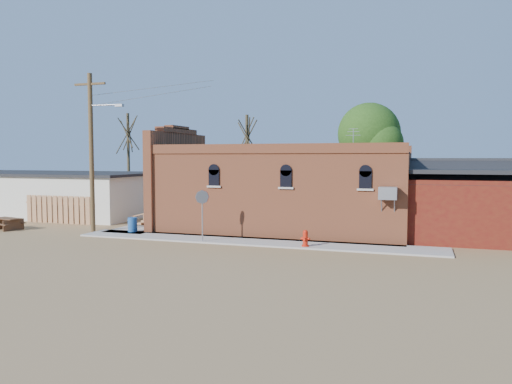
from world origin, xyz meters
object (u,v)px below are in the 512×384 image
(brick_bar, at_px, (279,191))
(picnic_table, at_px, (8,222))
(utility_pole, at_px, (92,149))
(trash_barrel, at_px, (133,225))
(fire_hydrant, at_px, (305,238))
(stop_sign, at_px, (202,202))

(brick_bar, xyz_separation_m, picnic_table, (-15.33, -4.99, -1.88))
(utility_pole, height_order, trash_barrel, utility_pole)
(utility_pole, relative_size, fire_hydrant, 11.42)
(picnic_table, bearing_deg, utility_pole, 20.52)
(brick_bar, height_order, trash_barrel, brick_bar)
(brick_bar, bearing_deg, fire_hydrant, -62.26)
(fire_hydrant, relative_size, trash_barrel, 0.98)
(picnic_table, bearing_deg, brick_bar, 31.36)
(utility_pole, height_order, fire_hydrant, utility_pole)
(fire_hydrant, bearing_deg, brick_bar, 134.79)
(picnic_table, bearing_deg, trash_barrel, 21.99)
(stop_sign, xyz_separation_m, trash_barrel, (-5.11, 1.69, -1.58))
(brick_bar, height_order, utility_pole, utility_pole)
(utility_pole, distance_m, picnic_table, 7.06)
(fire_hydrant, relative_size, picnic_table, 0.41)
(fire_hydrant, bearing_deg, picnic_table, -163.94)
(brick_bar, xyz_separation_m, utility_pole, (-9.79, -4.29, 2.43))
(utility_pole, bearing_deg, stop_sign, -9.29)
(stop_sign, bearing_deg, picnic_table, 159.22)
(brick_bar, distance_m, utility_pole, 10.96)
(utility_pole, xyz_separation_m, picnic_table, (-5.54, -0.70, -4.31))
(brick_bar, bearing_deg, utility_pole, -156.31)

